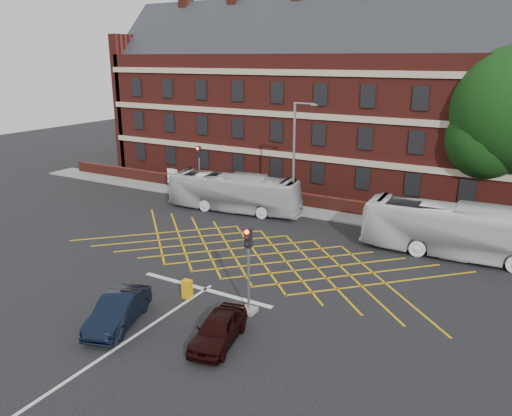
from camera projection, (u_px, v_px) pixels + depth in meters
The scene contains 16 objects.
ground at pixel (240, 266), 29.14m from camera, with size 120.00×120.00×0.00m, color black.
victorian_building at pixel (369, 102), 44.99m from camera, with size 51.00×12.17×20.40m.
boundary_wall at pixel (326, 203), 39.76m from camera, with size 56.00×0.50×1.10m, color #531E16.
far_pavement at pixel (320, 212), 39.07m from camera, with size 60.00×3.00×0.12m, color slate.
box_junction_hatching at pixel (257, 255), 30.79m from camera, with size 11.50×0.12×0.02m, color #CC990C.
stop_line at pixel (205, 289), 26.23m from camera, with size 8.00×0.30×0.02m, color silver.
centre_line at pixel (115, 349), 20.84m from camera, with size 0.15×14.00×0.02m, color silver.
bus_left at pixel (234, 193), 39.30m from camera, with size 2.49×10.65×2.97m, color silver.
bus_right at pixel (461, 231), 30.15m from camera, with size 2.75×11.74×3.27m, color silver.
car_navy at pixel (118, 310), 22.59m from camera, with size 1.52×4.35×1.43m, color black.
car_maroon at pixel (218, 329), 21.15m from camera, with size 1.56×3.88×1.32m, color black.
traffic_light_near at pixel (249, 278), 23.39m from camera, with size 0.70×0.70×4.27m.
traffic_light_far at pixel (199, 175), 44.08m from camera, with size 0.70×0.70×4.27m.
street_lamp at pixel (294, 180), 37.23m from camera, with size 2.25×1.00×8.63m.
direction_signs at pixel (173, 177), 44.89m from camera, with size 1.10×0.16×2.20m.
utility_cabinet at pixel (187, 289), 25.19m from camera, with size 0.45×0.37×0.97m, color orange.
Camera 1 is at (14.22, -22.85, 11.72)m, focal length 35.00 mm.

